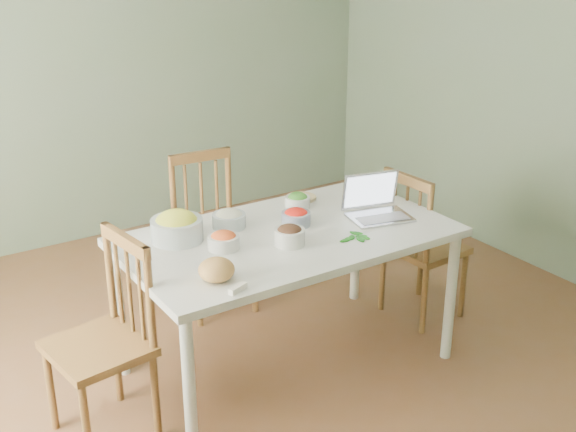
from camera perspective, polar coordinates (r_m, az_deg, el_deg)
floor at (r=4.23m, az=-2.28°, el=-12.66°), size 5.00×5.00×0.00m
wall_back at (r=5.87m, az=-15.38°, el=10.86°), size 5.00×0.00×2.70m
dining_table at (r=4.15m, az=0.00°, el=-6.63°), size 1.78×1.00×0.83m
chair_far at (r=4.76m, az=-5.73°, el=-1.52°), size 0.49×0.47×1.03m
chair_left at (r=3.69m, az=-14.61°, el=-9.56°), size 0.49×0.51×1.03m
chair_right at (r=4.74m, az=10.61°, el=-2.12°), size 0.44×0.46×0.99m
bread_boule at (r=3.45m, az=-5.58°, el=-4.18°), size 0.22×0.22×0.11m
butter_stick at (r=3.36m, az=-3.93°, el=-5.64°), size 0.11×0.07×0.03m
bowl_squash at (r=3.89m, az=-8.64°, el=-0.78°), size 0.30×0.30×0.16m
bowl_carrot at (r=3.78m, az=-5.03°, el=-1.89°), size 0.20×0.20×0.09m
bowl_onion at (r=4.04m, az=-4.61°, el=-0.20°), size 0.22×0.22×0.10m
bowl_mushroom at (r=3.81m, az=0.11°, el=-1.50°), size 0.20×0.20×0.11m
bowl_redpep at (r=4.05m, az=0.62°, el=-0.08°), size 0.16×0.16×0.10m
bowl_broccoli at (r=4.30m, az=0.75°, el=1.22°), size 0.18×0.18×0.09m
flatbread at (r=4.45m, az=1.03°, el=1.43°), size 0.19×0.19×0.02m
basil_bunch at (r=3.91m, az=5.05°, el=-1.62°), size 0.19×0.19×0.02m
laptop at (r=4.15m, az=7.23°, el=1.33°), size 0.39×0.35×0.24m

